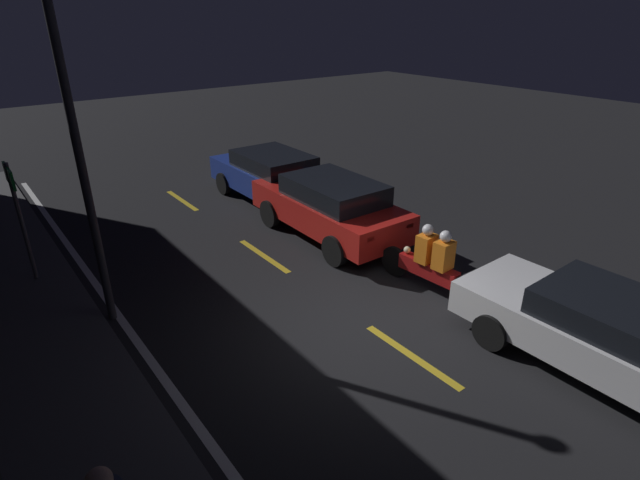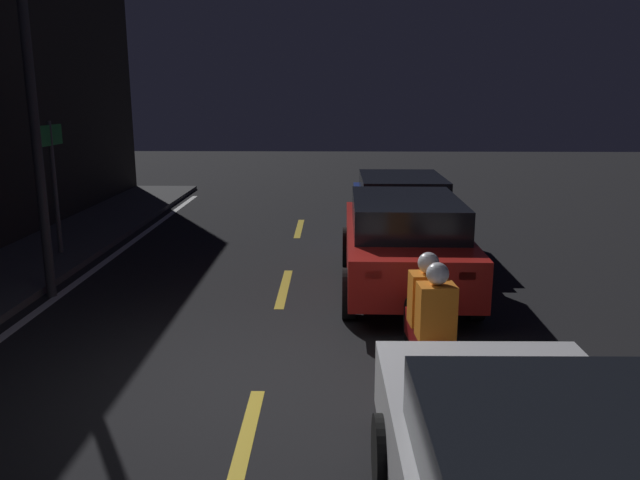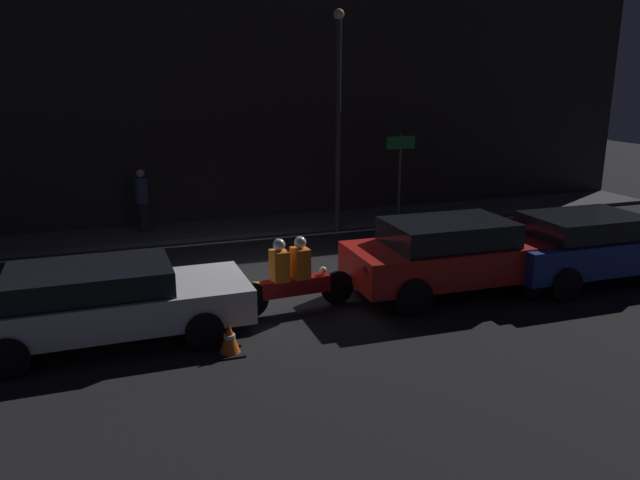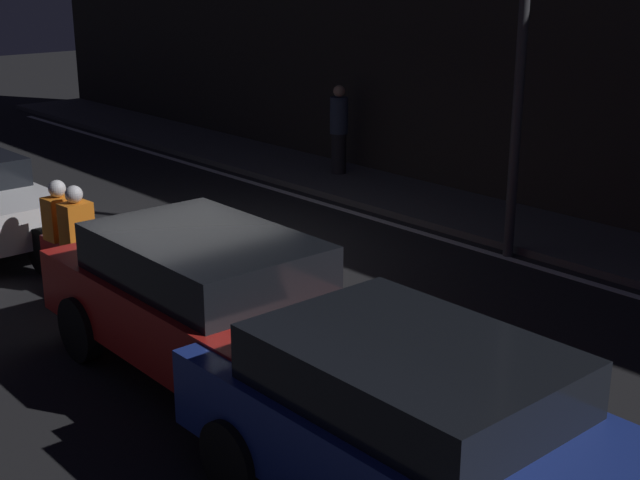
{
  "view_description": "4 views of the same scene",
  "coord_description": "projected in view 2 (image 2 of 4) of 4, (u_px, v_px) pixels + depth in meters",
  "views": [
    {
      "loc": [
        -5.24,
        5.11,
        5.07
      ],
      "look_at": [
        1.44,
        -0.01,
        1.15
      ],
      "focal_mm": 28.0,
      "sensor_mm": 36.0,
      "label": 1
    },
    {
      "loc": [
        -5.84,
        -0.75,
        2.95
      ],
      "look_at": [
        2.18,
        -0.59,
        1.08
      ],
      "focal_mm": 35.0,
      "sensor_mm": 36.0,
      "label": 2
    },
    {
      "loc": [
        -2.86,
        -11.98,
        4.21
      ],
      "look_at": [
        1.16,
        -0.46,
        0.93
      ],
      "focal_mm": 35.0,
      "sensor_mm": 36.0,
      "label": 3
    },
    {
      "loc": [
        10.24,
        -6.48,
        4.05
      ],
      "look_at": [
        2.96,
        -0.03,
        0.96
      ],
      "focal_mm": 50.0,
      "sensor_mm": 36.0,
      "label": 4
    }
  ],
  "objects": [
    {
      "name": "lane_dash_e",
      "position": [
        299.0,
        228.0,
        14.16
      ],
      "size": [
        2.0,
        0.14,
        0.01
      ],
      "color": "gold",
      "rests_on": "ground"
    },
    {
      "name": "lane_dash_c",
      "position": [
        244.0,
        444.0,
        5.39
      ],
      "size": [
        2.0,
        0.14,
        0.01
      ],
      "color": "gold",
      "rests_on": "ground"
    },
    {
      "name": "shop_sign",
      "position": [
        52.0,
        161.0,
        11.18
      ],
      "size": [
        0.9,
        0.08,
        2.4
      ],
      "color": "#4C4C51",
      "rests_on": "raised_curb"
    },
    {
      "name": "traffic_cone_near",
      "position": [
        629.0,
        439.0,
        5.02
      ],
      "size": [
        0.42,
        0.42,
        0.51
      ],
      "color": "black",
      "rests_on": "ground"
    },
    {
      "name": "sedan_blue",
      "position": [
        400.0,
        207.0,
        12.43
      ],
      "size": [
        4.1,
        1.92,
        1.42
      ],
      "rotation": [
        0.0,
        0.0,
        -0.01
      ],
      "color": "navy",
      "rests_on": "ground"
    },
    {
      "name": "taxi_red",
      "position": [
        404.0,
        240.0,
        9.51
      ],
      "size": [
        4.32,
        1.93,
        1.47
      ],
      "rotation": [
        0.0,
        0.0,
        -0.02
      ],
      "color": "red",
      "rests_on": "ground"
    },
    {
      "name": "ground_plane",
      "position": [
        258.0,
        391.0,
        6.37
      ],
      "size": [
        56.0,
        56.0,
        0.0
      ],
      "primitive_type": "plane",
      "color": "black"
    },
    {
      "name": "motorcycle",
      "position": [
        429.0,
        327.0,
        6.36
      ],
      "size": [
        2.33,
        0.41,
        1.39
      ],
      "rotation": [
        0.0,
        0.0,
        0.07
      ],
      "color": "black",
      "rests_on": "ground"
    },
    {
      "name": "street_lamp",
      "position": [
        29.0,
        74.0,
        8.66
      ],
      "size": [
        0.28,
        0.28,
        5.76
      ],
      "color": "#333338",
      "rests_on": "ground"
    },
    {
      "name": "lane_dash_d",
      "position": [
        284.0,
        288.0,
        9.78
      ],
      "size": [
        2.0,
        0.14,
        0.01
      ],
      "color": "gold",
      "rests_on": "ground"
    }
  ]
}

